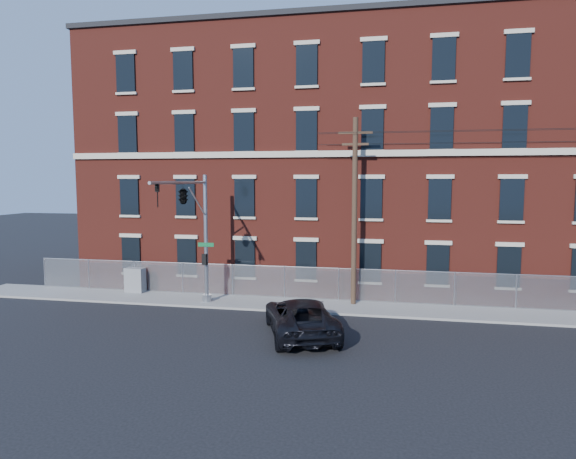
# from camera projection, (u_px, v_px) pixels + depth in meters

# --- Properties ---
(ground) EXTENTS (140.00, 140.00, 0.00)m
(ground) POSITION_uv_depth(u_px,v_px,m) (299.00, 334.00, 22.42)
(ground) COLOR black
(ground) RESTS_ON ground
(sidewalk) EXTENTS (65.00, 3.00, 0.12)m
(sidewalk) POSITION_uv_depth(u_px,v_px,m) (555.00, 317.00, 24.95)
(sidewalk) COLOR gray
(sidewalk) RESTS_ON ground
(mill_building) EXTENTS (55.30, 14.32, 16.30)m
(mill_building) POSITION_uv_depth(u_px,v_px,m) (518.00, 160.00, 32.86)
(mill_building) COLOR maroon
(mill_building) RESTS_ON ground
(chain_link_fence) EXTENTS (59.06, 0.06, 1.85)m
(chain_link_fence) POSITION_uv_depth(u_px,v_px,m) (548.00, 292.00, 26.12)
(chain_link_fence) COLOR #A5A8AD
(chain_link_fence) RESTS_ON ground
(traffic_signal_mast) EXTENTS (0.90, 6.75, 7.00)m
(traffic_signal_mast) POSITION_uv_depth(u_px,v_px,m) (189.00, 209.00, 25.19)
(traffic_signal_mast) COLOR #9EA0A5
(traffic_signal_mast) RESTS_ON ground
(utility_pole_near) EXTENTS (1.80, 0.28, 10.00)m
(utility_pole_near) POSITION_uv_depth(u_px,v_px,m) (354.00, 208.00, 26.97)
(utility_pole_near) COLOR #412E20
(utility_pole_near) RESTS_ON ground
(pickup_truck) EXTENTS (4.50, 6.46, 1.64)m
(pickup_truck) POSITION_uv_depth(u_px,v_px,m) (301.00, 317.00, 22.27)
(pickup_truck) COLOR black
(pickup_truck) RESTS_ON ground
(utility_cabinet) EXTENTS (1.21, 0.68, 1.46)m
(utility_cabinet) POSITION_uv_depth(u_px,v_px,m) (135.00, 280.00, 30.30)
(utility_cabinet) COLOR slate
(utility_cabinet) RESTS_ON sidewalk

